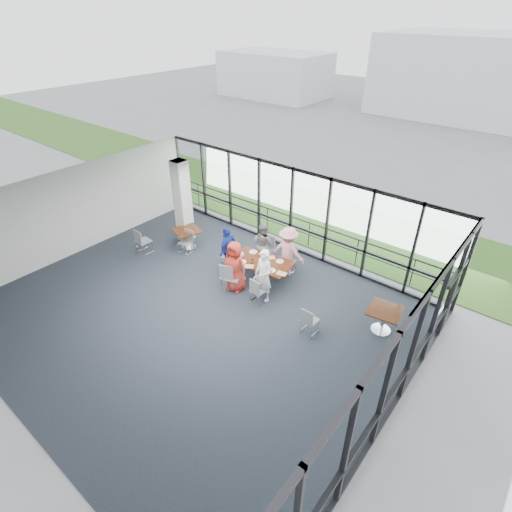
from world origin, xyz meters
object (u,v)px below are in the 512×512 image
Objects in this scene: diner_end at (228,248)px; side_table_left at (187,233)px; chair_spare_la at (144,241)px; chair_main_end at (228,256)px; structural_column at (183,201)px; chair_main_nr at (258,290)px; diner_far_left at (263,244)px; chair_main_nl at (233,277)px; side_table_right at (384,313)px; chair_spare_r at (309,320)px; diner_far_right at (288,251)px; diner_near_left at (235,267)px; chair_main_fr at (289,261)px; diner_near_right at (264,276)px; chair_main_fl at (265,250)px; chair_spare_lb at (185,242)px; main_table at (262,264)px.

side_table_left is at bearing -105.49° from diner_end.
chair_main_end is at bearing 26.19° from chair_spare_la.
chair_main_nr is (4.74, -1.30, -1.16)m from structural_column.
chair_main_nl is (0.24, -1.86, -0.31)m from diner_far_left.
diner_end is 3.40m from chair_spare_la.
chair_spare_r is at bearing -139.08° from side_table_right.
side_table_right is 0.56× the size of diner_far_right.
diner_near_left is 1.82× the size of chair_spare_la.
chair_main_end is (-1.07, 0.84, -0.44)m from diner_near_left.
chair_main_fr is (4.49, 0.68, -1.18)m from structural_column.
diner_end is 2.15m from chair_main_fr.
diner_end is (-2.01, 0.56, -0.06)m from diner_near_right.
chair_main_nl is 1.19× the size of chair_main_fr.
diner_far_right is at bearing 107.57° from chair_main_end.
side_table_left is 1.16× the size of chair_main_fl.
chair_main_nr is 1.00× the size of chair_main_end.
chair_spare_la reaches higher than chair_main_end.
diner_end is at bearing 33.56° from chair_main_end.
diner_end reaches higher than side_table_right.
diner_near_left is 0.99× the size of diner_near_right.
structural_column is at bearing -109.09° from chair_main_end.
diner_far_left reaches higher than chair_main_nl.
diner_far_right reaches higher than chair_main_fr.
chair_spare_lb is at bearing 178.13° from diner_near_right.
side_table_right is at bearing -5.04° from chair_main_nl.
chair_main_fr reaches higher than side_table_right.
main_table is 1.18× the size of diner_near_right.
chair_spare_la reaches higher than side_table_left.
chair_main_nr is at bearing 88.10° from diner_far_right.
diner_far_left is at bearing 8.63° from chair_main_fr.
structural_column reaches higher than chair_main_nl.
chair_spare_r is (2.97, -0.20, -0.44)m from diner_near_left.
chair_main_fl reaches higher than side_table_right.
chair_main_end is (-0.09, 0.09, -0.38)m from diner_end.
diner_far_right reaches higher than side_table_right.
diner_far_right is at bearing -176.19° from diner_far_left.
chair_main_nr is 5.17m from chair_spare_la.
chair_main_fr is at bearing 138.79° from chair_spare_r.
diner_end is at bearing -2.65° from side_table_left.
diner_far_left is 1.29m from chair_main_end.
side_table_left is 2.18m from diner_end.
main_table is at bearing 128.50° from diner_far_left.
diner_near_left reaches higher than chair_main_fl.
structural_column is 3.31× the size of chair_spare_la.
chair_main_nr is 1.03× the size of chair_spare_lb.
chair_main_nr reaches higher than side_table_right.
diner_near_left reaches higher than chair_spare_r.
diner_far_left is (-1.29, 1.60, -0.09)m from diner_near_right.
main_table and side_table_right have the same top height.
side_table_left is at bearing 174.25° from diner_near_right.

